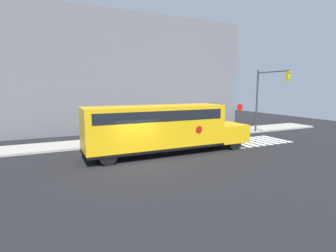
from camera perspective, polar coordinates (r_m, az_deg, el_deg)
name	(u,v)px	position (r m, az deg, el deg)	size (l,w,h in m)	color
ground_plane	(139,163)	(15.33, -6.23, -8.10)	(60.00, 60.00, 0.00)	black
sidewalk_strip	(113,142)	(21.39, -11.99, -3.33)	(44.00, 3.00, 0.15)	#B2ADA3
building_backdrop	(95,73)	(27.38, -15.60, 11.05)	(32.00, 4.00, 11.56)	slate
crosswalk_stripes	(254,141)	(22.52, 18.22, -3.18)	(5.40, 3.20, 0.01)	white
school_bus	(162,127)	(17.05, -1.29, -0.16)	(11.35, 2.57, 3.19)	yellow
stop_sign	(239,114)	(25.90, 15.29, 2.55)	(0.68, 0.10, 2.85)	#38383A
traffic_light	(266,92)	(25.87, 20.58, 6.97)	(0.28, 3.62, 5.99)	#38383A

